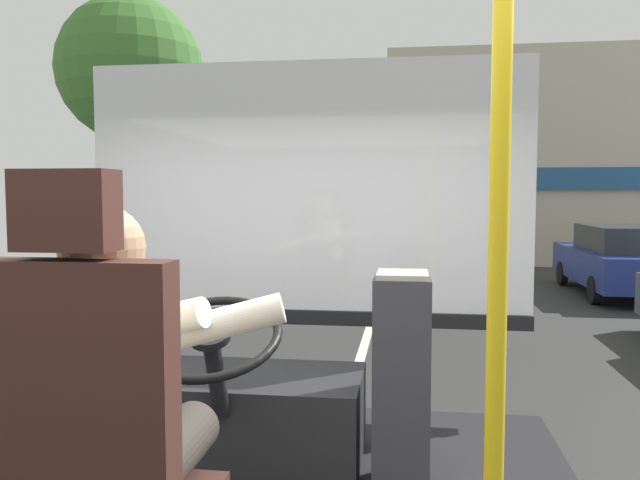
{
  "coord_description": "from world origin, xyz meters",
  "views": [
    {
      "loc": [
        0.58,
        -1.92,
        2.03
      ],
      "look_at": [
        0.13,
        1.25,
        1.79
      ],
      "focal_mm": 35.68,
      "sensor_mm": 36.0,
      "label": 1
    }
  ],
  "objects_px": {
    "handrail_pole": "(498,259)",
    "fare_box": "(402,382)",
    "bus_driver": "(118,393)",
    "parked_car_blue": "(626,259)",
    "steering_console": "(239,414)",
    "driver_seat": "(96,477)"
  },
  "relations": [
    {
      "from": "driver_seat",
      "to": "bus_driver",
      "type": "xyz_separation_m",
      "value": [
        -0.0,
        0.13,
        0.17
      ]
    },
    {
      "from": "bus_driver",
      "to": "steering_console",
      "type": "bearing_deg",
      "value": 90.0
    },
    {
      "from": "fare_box",
      "to": "bus_driver",
      "type": "bearing_deg",
      "value": -125.34
    },
    {
      "from": "driver_seat",
      "to": "bus_driver",
      "type": "bearing_deg",
      "value": 90.0
    },
    {
      "from": "steering_console",
      "to": "fare_box",
      "type": "relative_size",
      "value": 1.23
    },
    {
      "from": "bus_driver",
      "to": "steering_console",
      "type": "distance_m",
      "value": 1.27
    },
    {
      "from": "parked_car_blue",
      "to": "fare_box",
      "type": "bearing_deg",
      "value": -111.83
    },
    {
      "from": "bus_driver",
      "to": "handrail_pole",
      "type": "distance_m",
      "value": 1.02
    },
    {
      "from": "steering_console",
      "to": "fare_box",
      "type": "bearing_deg",
      "value": -11.94
    },
    {
      "from": "handrail_pole",
      "to": "fare_box",
      "type": "xyz_separation_m",
      "value": [
        -0.22,
        1.13,
        -0.62
      ]
    },
    {
      "from": "fare_box",
      "to": "handrail_pole",
      "type": "bearing_deg",
      "value": -79.03
    },
    {
      "from": "driver_seat",
      "to": "parked_car_blue",
      "type": "xyz_separation_m",
      "value": [
        5.03,
        11.89,
        -0.62
      ]
    },
    {
      "from": "driver_seat",
      "to": "fare_box",
      "type": "distance_m",
      "value": 1.36
    },
    {
      "from": "driver_seat",
      "to": "handrail_pole",
      "type": "xyz_separation_m",
      "value": [
        0.94,
        0.02,
        0.55
      ]
    },
    {
      "from": "handrail_pole",
      "to": "fare_box",
      "type": "bearing_deg",
      "value": 100.97
    },
    {
      "from": "driver_seat",
      "to": "fare_box",
      "type": "relative_size",
      "value": 1.41
    },
    {
      "from": "handrail_pole",
      "to": "bus_driver",
      "type": "bearing_deg",
      "value": 173.72
    },
    {
      "from": "driver_seat",
      "to": "bus_driver",
      "type": "height_order",
      "value": "driver_seat"
    },
    {
      "from": "handrail_pole",
      "to": "parked_car_blue",
      "type": "bearing_deg",
      "value": 71.01
    },
    {
      "from": "bus_driver",
      "to": "parked_car_blue",
      "type": "height_order",
      "value": "bus_driver"
    },
    {
      "from": "bus_driver",
      "to": "steering_console",
      "type": "xyz_separation_m",
      "value": [
        0.0,
        1.18,
        -0.47
      ]
    },
    {
      "from": "driver_seat",
      "to": "fare_box",
      "type": "height_order",
      "value": "driver_seat"
    }
  ]
}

